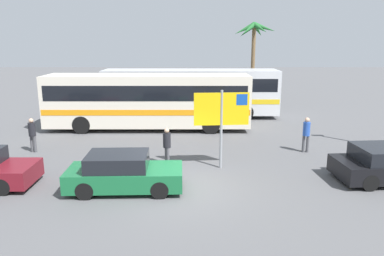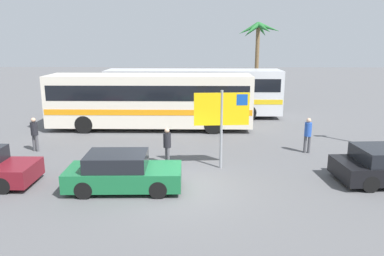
{
  "view_description": "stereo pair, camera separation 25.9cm",
  "coord_description": "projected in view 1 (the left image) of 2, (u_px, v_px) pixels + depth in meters",
  "views": [
    {
      "loc": [
        0.55,
        -12.07,
        5.1
      ],
      "look_at": [
        0.52,
        3.79,
        1.3
      ],
      "focal_mm": 34.37,
      "sensor_mm": 36.0,
      "label": 1
    },
    {
      "loc": [
        0.81,
        -12.06,
        5.1
      ],
      "look_at": [
        0.52,
        3.79,
        1.3
      ],
      "focal_mm": 34.37,
      "sensor_mm": 36.0,
      "label": 2
    }
  ],
  "objects": [
    {
      "name": "pedestrian_by_bus",
      "position": [
        33.0,
        132.0,
        17.0
      ],
      "size": [
        0.32,
        0.32,
        1.61
      ],
      "rotation": [
        0.0,
        0.0,
        1.3
      ],
      "color": "#4C4C51",
      "rests_on": "ground"
    },
    {
      "name": "bus_front_coach",
      "position": [
        149.0,
        99.0,
        21.29
      ],
      "size": [
        11.65,
        2.56,
        3.17
      ],
      "color": "silver",
      "rests_on": "ground"
    },
    {
      "name": "pedestrian_near_sign",
      "position": [
        307.0,
        132.0,
        16.95
      ],
      "size": [
        0.32,
        0.32,
        1.65
      ],
      "rotation": [
        0.0,
        0.0,
        4.58
      ],
      "color": "#4C4C51",
      "rests_on": "ground"
    },
    {
      "name": "pedestrian_crossing_lot",
      "position": [
        168.0,
        144.0,
        15.2
      ],
      "size": [
        0.32,
        0.32,
        1.59
      ],
      "rotation": [
        0.0,
        0.0,
        3.58
      ],
      "color": "#4C4C51",
      "rests_on": "ground"
    },
    {
      "name": "ferry_sign",
      "position": [
        223.0,
        112.0,
        14.54
      ],
      "size": [
        2.2,
        0.23,
        3.2
      ],
      "rotation": [
        0.0,
        0.0,
        0.08
      ],
      "color": "gray",
      "rests_on": "ground"
    },
    {
      "name": "ground",
      "position": [
        177.0,
        189.0,
        12.92
      ],
      "size": [
        120.0,
        120.0,
        0.0
      ],
      "primitive_type": "plane",
      "color": "#565659"
    },
    {
      "name": "palm_tree_seaside",
      "position": [
        254.0,
        38.0,
        30.07
      ],
      "size": [
        3.51,
        3.17,
        6.55
      ],
      "color": "brown",
      "rests_on": "ground"
    },
    {
      "name": "car_green",
      "position": [
        124.0,
        173.0,
        12.7
      ],
      "size": [
        4.0,
        1.78,
        1.32
      ],
      "rotation": [
        0.0,
        0.0,
        0.03
      ],
      "color": "#196638",
      "rests_on": "ground"
    },
    {
      "name": "bus_rear_coach",
      "position": [
        191.0,
        91.0,
        24.82
      ],
      "size": [
        11.65,
        2.56,
        3.17
      ],
      "color": "silver",
      "rests_on": "ground"
    }
  ]
}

